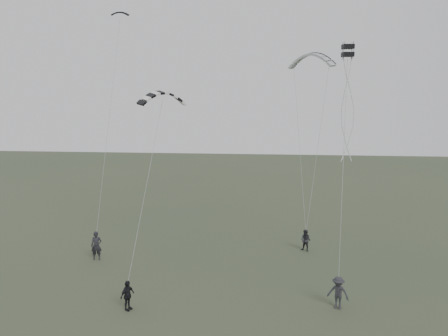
# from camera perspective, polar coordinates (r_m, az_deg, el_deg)

# --- Properties ---
(ground) EXTENTS (140.00, 140.00, 0.00)m
(ground) POSITION_cam_1_polar(r_m,az_deg,el_deg) (25.70, -4.73, -15.88)
(ground) COLOR #34412C
(ground) RESTS_ON ground
(flyer_left) EXTENTS (0.80, 0.61, 1.96)m
(flyer_left) POSITION_cam_1_polar(r_m,az_deg,el_deg) (31.43, -16.32, -9.71)
(flyer_left) COLOR black
(flyer_left) RESTS_ON ground
(flyer_right) EXTENTS (0.96, 0.90, 1.58)m
(flyer_right) POSITION_cam_1_polar(r_m,az_deg,el_deg) (32.46, 10.63, -9.29)
(flyer_right) COLOR #25242A
(flyer_right) RESTS_ON ground
(flyer_center) EXTENTS (0.74, 1.00, 1.57)m
(flyer_center) POSITION_cam_1_polar(r_m,az_deg,el_deg) (23.89, -12.51, -15.95)
(flyer_center) COLOR black
(flyer_center) RESTS_ON ground
(flyer_far) EXTENTS (1.27, 0.99, 1.72)m
(flyer_far) POSITION_cam_1_polar(r_m,az_deg,el_deg) (24.23, 14.68, -15.47)
(flyer_far) COLOR #27272C
(flyer_far) RESTS_ON ground
(kite_dark_small) EXTENTS (1.38, 0.68, 0.54)m
(kite_dark_small) POSITION_cam_1_polar(r_m,az_deg,el_deg) (36.07, -13.44, 19.17)
(kite_dark_small) COLOR black
(kite_dark_small) RESTS_ON flyer_left
(kite_pale_large) EXTENTS (3.75, 2.81, 1.66)m
(kite_pale_large) POSITION_cam_1_polar(r_m,az_deg,el_deg) (35.63, 11.34, 14.34)
(kite_pale_large) COLOR #ABAEB1
(kite_pale_large) RESTS_ON flyer_right
(kite_striped) EXTENTS (3.29, 2.95, 1.42)m
(kite_striped) POSITION_cam_1_polar(r_m,az_deg,el_deg) (30.21, -8.04, 9.73)
(kite_striped) COLOR black
(kite_striped) RESTS_ON flyer_center
(kite_box) EXTENTS (0.70, 0.72, 0.72)m
(kite_box) POSITION_cam_1_polar(r_m,az_deg,el_deg) (27.04, 15.86, 14.54)
(kite_box) COLOR black
(kite_box) RESTS_ON flyer_far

